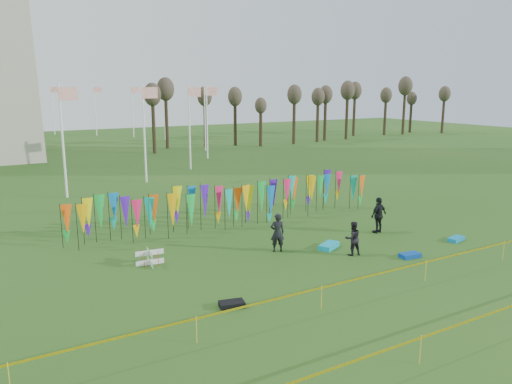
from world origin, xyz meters
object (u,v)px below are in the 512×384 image
box_kite (150,257)px  kite_bag_teal (456,239)px  person_left (277,233)px  kite_bag_turquoise (329,246)px  person_right (379,215)px  person_mid (353,238)px  kite_bag_black (232,304)px  kite_bag_blue (410,255)px

box_kite → kite_bag_teal: 15.45m
box_kite → person_left: 6.07m
kite_bag_teal → kite_bag_turquoise: bearing=160.2°
box_kite → person_left: (5.91, -1.24, 0.59)m
person_right → kite_bag_turquoise: size_ratio=1.64×
person_left → kite_bag_teal: (8.90, -3.18, -0.84)m
person_left → person_right: 6.44m
person_mid → kite_bag_turquoise: size_ratio=1.35×
box_kite → person_right: size_ratio=0.36×
kite_bag_black → kite_bag_teal: (13.64, 1.25, -0.01)m
kite_bag_turquoise → kite_bag_black: (-7.20, -3.56, -0.02)m
kite_bag_teal → person_mid: bearing=170.9°
box_kite → person_right: (12.35, -1.30, 0.63)m
box_kite → person_right: 12.44m
box_kite → person_mid: person_mid is taller
person_mid → kite_bag_black: bearing=28.6°
person_mid → person_right: bearing=-137.5°
person_mid → person_left: bearing=-26.0°
box_kite → kite_bag_blue: size_ratio=0.73×
person_mid → person_right: person_right is taller
box_kite → kite_bag_black: bearing=-78.3°
box_kite → person_left: person_left is taller
person_mid → kite_bag_turquoise: person_mid is taller
person_left → person_mid: 3.55m
kite_bag_blue → kite_bag_black: kite_bag_black is taller
person_left → kite_bag_blue: person_left is taller
kite_bag_turquoise → kite_bag_teal: 6.84m
person_left → kite_bag_blue: 6.25m
kite_bag_blue → kite_bag_teal: kite_bag_blue is taller
kite_bag_turquoise → kite_bag_black: 8.03m
kite_bag_black → kite_bag_teal: bearing=5.2°
box_kite → person_left: size_ratio=0.38×
box_kite → kite_bag_turquoise: box_kite is taller
person_left → person_mid: person_left is taller
kite_bag_blue → person_left: bearing=141.9°
kite_bag_turquoise → person_right: bearing=11.4°
person_left → person_right: person_right is taller
kite_bag_black → box_kite: bearing=101.7°
kite_bag_turquoise → person_mid: bearing=-75.9°
kite_bag_blue → kite_bag_teal: 4.07m
kite_bag_black → person_mid: bearing=16.5°
person_left → kite_bag_black: 6.54m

